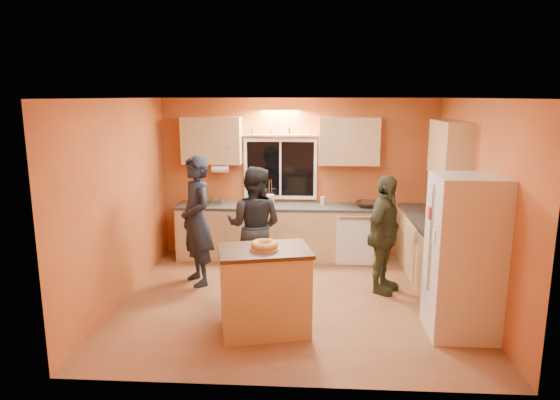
# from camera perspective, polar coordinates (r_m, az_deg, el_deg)

# --- Properties ---
(ground) EXTENTS (4.50, 4.50, 0.00)m
(ground) POSITION_cam_1_polar(r_m,az_deg,el_deg) (6.68, 1.61, -11.35)
(ground) COLOR brown
(ground) RESTS_ON ground
(room_shell) EXTENTS (4.54, 4.04, 2.61)m
(room_shell) POSITION_cam_1_polar(r_m,az_deg,el_deg) (6.63, 2.85, 3.03)
(room_shell) COLOR #CB7134
(room_shell) RESTS_ON ground
(back_counter) EXTENTS (4.23, 0.62, 0.90)m
(back_counter) POSITION_cam_1_polar(r_m,az_deg,el_deg) (8.14, 2.13, -3.72)
(back_counter) COLOR tan
(back_counter) RESTS_ON ground
(right_counter) EXTENTS (0.62, 1.84, 0.90)m
(right_counter) POSITION_cam_1_polar(r_m,az_deg,el_deg) (7.21, 17.56, -6.34)
(right_counter) COLOR tan
(right_counter) RESTS_ON ground
(refrigerator) EXTENTS (0.72, 0.70, 1.80)m
(refrigerator) POSITION_cam_1_polar(r_m,az_deg,el_deg) (5.86, 20.28, -6.07)
(refrigerator) COLOR silver
(refrigerator) RESTS_ON ground
(island) EXTENTS (1.13, 0.89, 0.97)m
(island) POSITION_cam_1_polar(r_m,az_deg,el_deg) (5.69, -1.76, -10.20)
(island) COLOR tan
(island) RESTS_ON ground
(bundt_pastry) EXTENTS (0.31, 0.31, 0.09)m
(bundt_pastry) POSITION_cam_1_polar(r_m,az_deg,el_deg) (5.52, -1.80, -5.16)
(bundt_pastry) COLOR tan
(bundt_pastry) RESTS_ON island
(person_left) EXTENTS (0.73, 0.80, 1.83)m
(person_left) POSITION_cam_1_polar(r_m,az_deg,el_deg) (7.08, -9.52, -2.35)
(person_left) COLOR black
(person_left) RESTS_ON ground
(person_center) EXTENTS (0.93, 0.78, 1.68)m
(person_center) POSITION_cam_1_polar(r_m,az_deg,el_deg) (7.02, -2.97, -2.97)
(person_center) COLOR black
(person_center) RESTS_ON ground
(person_right) EXTENTS (0.81, 1.02, 1.61)m
(person_right) POSITION_cam_1_polar(r_m,az_deg,el_deg) (6.84, 11.81, -3.88)
(person_right) COLOR #303521
(person_right) RESTS_ON ground
(mixing_bowl) EXTENTS (0.46, 0.46, 0.09)m
(mixing_bowl) POSITION_cam_1_polar(r_m,az_deg,el_deg) (8.03, 9.92, -0.48)
(mixing_bowl) COLOR black
(mixing_bowl) RESTS_ON back_counter
(utensil_crock) EXTENTS (0.14, 0.14, 0.17)m
(utensil_crock) POSITION_cam_1_polar(r_m,az_deg,el_deg) (8.04, -1.15, 0.01)
(utensil_crock) COLOR beige
(utensil_crock) RESTS_ON back_counter
(potted_plant) EXTENTS (0.32, 0.29, 0.33)m
(potted_plant) POSITION_cam_1_polar(r_m,az_deg,el_deg) (6.42, 18.70, -2.90)
(potted_plant) COLOR gray
(potted_plant) RESTS_ON right_counter
(red_box) EXTENTS (0.17, 0.14, 0.07)m
(red_box) POSITION_cam_1_polar(r_m,az_deg,el_deg) (7.85, 16.86, -1.17)
(red_box) COLOR #AE1C1A
(red_box) RESTS_ON right_counter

